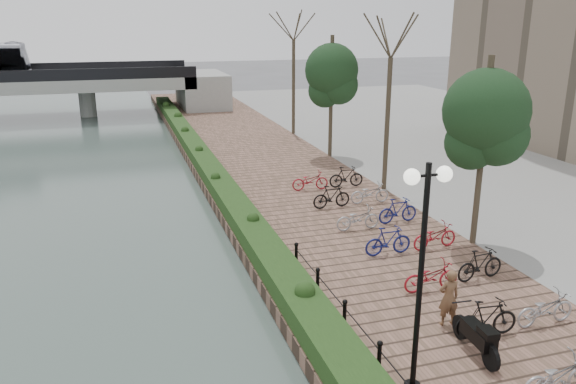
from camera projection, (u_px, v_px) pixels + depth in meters
name	position (u px, v px, depth m)	size (l,w,h in m)	color
promenade	(293.00, 192.00, 26.67)	(8.00, 75.00, 0.50)	brown
inland_pavement	(567.00, 167.00, 31.18)	(24.00, 75.00, 0.50)	gray
hedge	(213.00, 173.00, 27.83)	(1.10, 56.00, 0.60)	#1A3112
lamppost	(424.00, 232.00, 11.01)	(1.02, 0.32, 4.99)	black
motorcycle	(476.00, 334.00, 13.16)	(0.52, 1.65, 1.03)	black
pedestrian	(449.00, 298.00, 14.36)	(0.56, 0.37, 1.53)	brown
bicycle_parking	(412.00, 239.00, 19.02)	(2.40, 17.32, 1.00)	#A3A4A7
street_trees	(425.00, 135.00, 22.39)	(3.20, 37.12, 6.80)	#362E20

